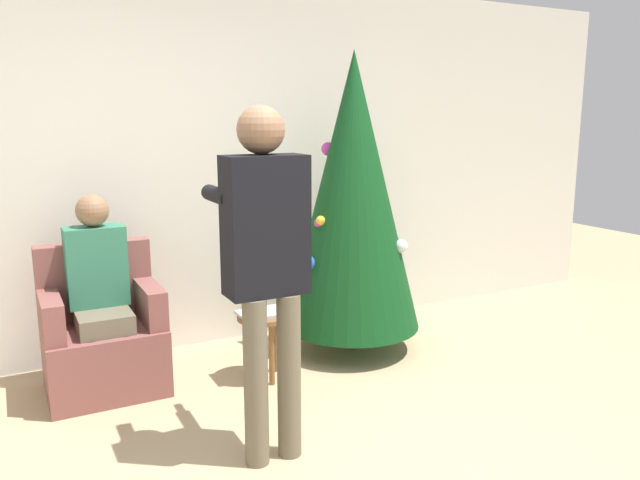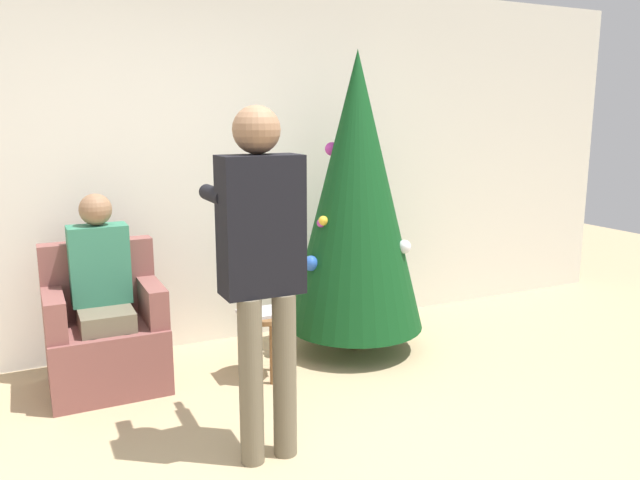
# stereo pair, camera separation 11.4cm
# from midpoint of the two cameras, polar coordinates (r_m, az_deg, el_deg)

# --- Properties ---
(wall_back) EXTENTS (8.00, 0.06, 2.70)m
(wall_back) POSITION_cam_midpoint_polar(r_m,az_deg,el_deg) (4.67, -10.59, 6.68)
(wall_back) COLOR silver
(wall_back) RESTS_ON ground_plane
(christmas_tree) EXTENTS (0.99, 0.99, 2.16)m
(christmas_tree) POSITION_cam_midpoint_polar(r_m,az_deg,el_deg) (4.47, 4.05, 4.34)
(christmas_tree) COLOR brown
(christmas_tree) RESTS_ON ground_plane
(armchair) EXTENTS (0.70, 0.61, 0.91)m
(armchair) POSITION_cam_midpoint_polar(r_m,az_deg,el_deg) (4.23, -18.30, -8.24)
(armchair) COLOR brown
(armchair) RESTS_ON ground_plane
(person_seated) EXTENTS (0.36, 0.46, 1.24)m
(person_seated) POSITION_cam_midpoint_polar(r_m,az_deg,el_deg) (4.12, -18.55, -3.87)
(person_seated) COLOR #6B604C
(person_seated) RESTS_ON ground_plane
(person_standing) EXTENTS (0.42, 0.57, 1.76)m
(person_standing) POSITION_cam_midpoint_polar(r_m,az_deg,el_deg) (3.03, -4.28, -1.17)
(person_standing) COLOR #6B604C
(person_standing) RESTS_ON ground_plane
(side_stool) EXTENTS (0.35, 0.35, 0.44)m
(side_stool) POSITION_cam_midpoint_polar(r_m,az_deg,el_deg) (4.14, -4.24, -7.80)
(side_stool) COLOR brown
(side_stool) RESTS_ON ground_plane
(laptop) EXTENTS (0.33, 0.22, 0.02)m
(laptop) POSITION_cam_midpoint_polar(r_m,az_deg,el_deg) (4.11, -4.26, -6.60)
(laptop) COLOR silver
(laptop) RESTS_ON side_stool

